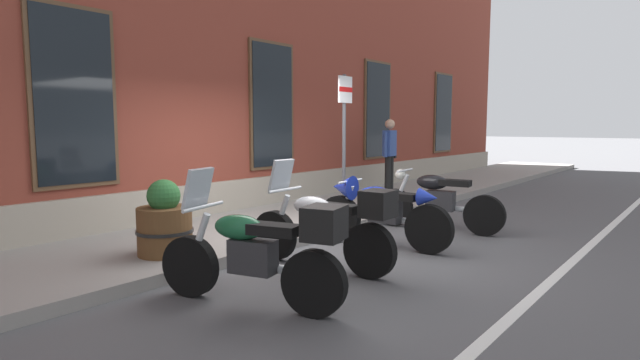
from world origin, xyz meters
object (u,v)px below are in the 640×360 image
motorcycle_green_touring (259,251)px  motorcycle_black_naked (436,201)px  pedestrian_blue_top (390,151)px  barrel_planter (165,224)px  motorcycle_blue_sport (377,208)px  motorcycle_silver_touring (327,225)px  parking_sign (344,126)px

motorcycle_green_touring → motorcycle_black_naked: 4.30m
pedestrian_blue_top → barrel_planter: (-6.78, -0.87, -0.59)m
motorcycle_green_touring → barrel_planter: size_ratio=2.11×
barrel_planter → pedestrian_blue_top: bearing=7.3°
motorcycle_blue_sport → barrel_planter: size_ratio=2.27×
motorcycle_silver_touring → parking_sign: parking_sign is taller
motorcycle_blue_sport → parking_sign: bearing=54.5°
motorcycle_black_naked → pedestrian_blue_top: (2.79, 2.55, 0.62)m
motorcycle_black_naked → motorcycle_green_touring: bearing=-176.6°
motorcycle_green_touring → parking_sign: parking_sign is taller
motorcycle_blue_sport → pedestrian_blue_top: pedestrian_blue_top is taller
motorcycle_green_touring → pedestrian_blue_top: bearing=21.6°
motorcycle_green_touring → barrel_planter: bearing=81.1°
motorcycle_silver_touring → motorcycle_black_naked: (2.90, -0.01, -0.05)m
motorcycle_green_touring → pedestrian_blue_top: 7.63m
pedestrian_blue_top → barrel_planter: pedestrian_blue_top is taller
motorcycle_silver_touring → motorcycle_blue_sport: size_ratio=0.97×
pedestrian_blue_top → parking_sign: 3.66m
motorcycle_silver_touring → motorcycle_blue_sport: bearing=7.3°
motorcycle_black_naked → parking_sign: (-0.63, 1.40, 1.22)m
parking_sign → barrel_planter: parking_sign is taller
motorcycle_silver_touring → motorcycle_black_naked: 2.90m
pedestrian_blue_top → barrel_planter: bearing=-172.7°
motorcycle_green_touring → parking_sign: 4.17m
motorcycle_silver_touring → barrel_planter: 1.99m
motorcycle_silver_touring → motorcycle_black_naked: size_ratio=0.95×
motorcycle_green_touring → motorcycle_silver_touring: 1.41m
barrel_planter → motorcycle_black_naked: bearing=-22.8°
motorcycle_green_touring → pedestrian_blue_top: size_ratio=1.14×
motorcycle_green_touring → motorcycle_silver_touring: size_ratio=0.96×
motorcycle_blue_sport → motorcycle_black_naked: size_ratio=0.98×
motorcycle_silver_touring → barrel_planter: bearing=123.1°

